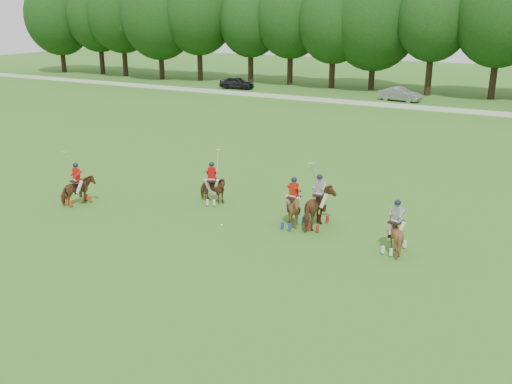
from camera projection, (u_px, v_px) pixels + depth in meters
The scene contains 11 objects.
ground at pixel (170, 245), 23.61m from camera, with size 180.00×180.00×0.00m, color #386E1F.
tree_line at pixel (437, 19), 61.17m from camera, with size 117.98×14.32×14.75m.
boundary_rail at pixel (405, 106), 55.36m from camera, with size 120.00×0.10×0.44m, color white.
car_left at pixel (237, 83), 68.66m from camera, with size 1.69×4.20×1.43m, color black.
car_mid at pixel (400, 94), 59.72m from camera, with size 1.49×4.29×1.41m, color gray.
polo_red_a at pixel (78, 190), 28.28m from camera, with size 1.26×1.82×2.68m.
polo_red_b at pixel (212, 189), 28.45m from camera, with size 1.76×1.66×2.68m.
polo_red_c at pixel (293, 209), 25.36m from camera, with size 1.49×1.62×2.32m.
polo_stripe_a at pixel (319, 208), 25.27m from camera, with size 1.32×2.14×3.01m.
polo_stripe_b at pixel (395, 234), 22.73m from camera, with size 1.51×1.62×2.22m.
polo_ball at pixel (222, 225), 25.66m from camera, with size 0.09×0.09×0.09m, color white.
Camera 1 is at (13.49, -17.46, 9.39)m, focal length 40.00 mm.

